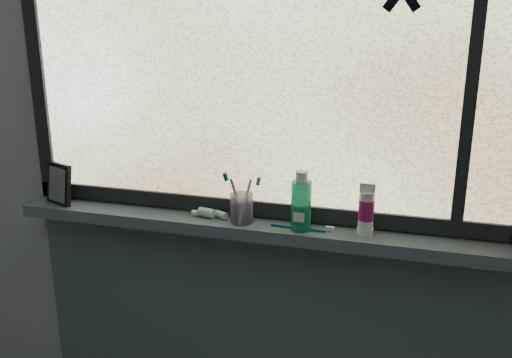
{
  "coord_description": "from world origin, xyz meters",
  "views": [
    {
      "loc": [
        0.47,
        -0.38,
        1.68
      ],
      "look_at": [
        0.05,
        1.05,
        1.22
      ],
      "focal_mm": 40.0,
      "sensor_mm": 36.0,
      "label": 1
    }
  ],
  "objects": [
    {
      "name": "wall_back",
      "position": [
        0.0,
        1.3,
        1.25
      ],
      "size": [
        3.0,
        0.01,
        2.5
      ],
      "primitive_type": "cube",
      "color": "#9EA3A8",
      "rests_on": "ground"
    },
    {
      "name": "windowsill",
      "position": [
        0.0,
        1.23,
        1.0
      ],
      "size": [
        1.62,
        0.14,
        0.04
      ],
      "primitive_type": "cube",
      "color": "#47545F",
      "rests_on": "wall_back"
    },
    {
      "name": "sill_apron",
      "position": [
        0.0,
        1.29,
        0.49
      ],
      "size": [
        1.62,
        0.02,
        0.98
      ],
      "primitive_type": "cube",
      "color": "#47545F",
      "rests_on": "floor"
    },
    {
      "name": "window_pane",
      "position": [
        0.0,
        1.28,
        1.53
      ],
      "size": [
        1.5,
        0.01,
        1.0
      ],
      "primitive_type": "cube",
      "color": "silver",
      "rests_on": "wall_back"
    },
    {
      "name": "frame_bottom",
      "position": [
        0.0,
        1.28,
        1.05
      ],
      "size": [
        1.6,
        0.03,
        0.05
      ],
      "primitive_type": "cube",
      "color": "black",
      "rests_on": "windowsill"
    },
    {
      "name": "frame_left",
      "position": [
        -0.78,
        1.28,
        1.53
      ],
      "size": [
        0.05,
        0.03,
        1.1
      ],
      "primitive_type": "cube",
      "color": "black",
      "rests_on": "wall_back"
    },
    {
      "name": "frame_mullion",
      "position": [
        0.6,
        1.28,
        1.53
      ],
      "size": [
        0.03,
        0.03,
        1.0
      ],
      "primitive_type": "cube",
      "color": "black",
      "rests_on": "wall_back"
    },
    {
      "name": "vanity_mirror",
      "position": [
        -0.7,
        1.22,
        1.09
      ],
      "size": [
        0.13,
        0.09,
        0.14
      ],
      "primitive_type": "cube",
      "rotation": [
        0.0,
        0.0,
        -0.36
      ],
      "color": "black",
      "rests_on": "windowsill"
    },
    {
      "name": "toothpaste_tube",
      "position": [
        -0.14,
        1.23,
        1.04
      ],
      "size": [
        0.17,
        0.08,
        0.03
      ],
      "primitive_type": null,
      "rotation": [
        0.0,
        0.0,
        -0.3
      ],
      "color": "white",
      "rests_on": "windowsill"
    },
    {
      "name": "toothbrush_cup",
      "position": [
        -0.04,
        1.22,
        1.07
      ],
      "size": [
        0.08,
        0.08,
        0.09
      ],
      "primitive_type": "cylinder",
      "rotation": [
        0.0,
        0.0,
        0.17
      ],
      "color": "#A190BE",
      "rests_on": "windowsill"
    },
    {
      "name": "toothbrush_lying",
      "position": [
        0.14,
        1.21,
        1.03
      ],
      "size": [
        0.21,
        0.03,
        0.01
      ],
      "primitive_type": null,
      "rotation": [
        0.0,
        0.0,
        -0.05
      ],
      "color": "#0C6173",
      "rests_on": "windowsill"
    },
    {
      "name": "mouthwash_bottle",
      "position": [
        0.15,
        1.21,
        1.11
      ],
      "size": [
        0.06,
        0.06,
        0.15
      ],
      "primitive_type": "cylinder",
      "rotation": [
        0.0,
        0.0,
        0.02
      ],
      "color": "#20A76C",
      "rests_on": "windowsill"
    },
    {
      "name": "cream_tube",
      "position": [
        0.34,
        1.23,
        1.1
      ],
      "size": [
        0.06,
        0.06,
        0.11
      ],
      "primitive_type": "cylinder",
      "rotation": [
        0.0,
        0.0,
        -0.29
      ],
      "color": "silver",
      "rests_on": "windowsill"
    }
  ]
}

